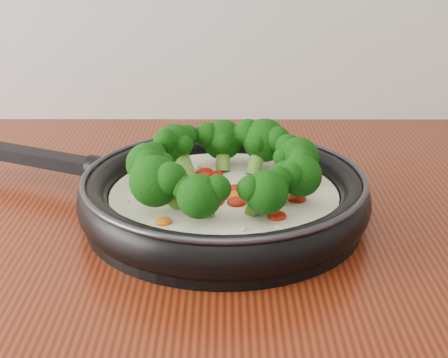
{
  "coord_description": "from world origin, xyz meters",
  "views": [
    {
      "loc": [
        -0.08,
        0.42,
        1.22
      ],
      "look_at": [
        -0.08,
        1.09,
        0.95
      ],
      "focal_mm": 51.5,
      "sensor_mm": 36.0,
      "label": 1
    }
  ],
  "objects": [
    {
      "name": "skillet",
      "position": [
        -0.09,
        1.09,
        0.94
      ],
      "size": [
        0.54,
        0.44,
        0.1
      ],
      "color": "black",
      "rests_on": "counter"
    }
  ]
}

